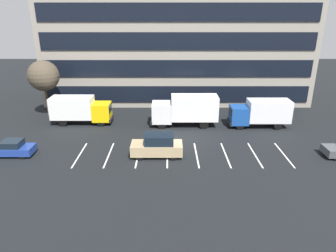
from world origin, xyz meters
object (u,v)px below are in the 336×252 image
object	(u,v)px
box_truck_blue	(262,112)
box_truck_white	(187,109)
suv_tan	(159,146)
box_truck_yellow	(82,109)
sedan_navy	(13,148)
bare_tree	(45,76)

from	to	relation	value
box_truck_blue	box_truck_white	distance (m)	8.78
box_truck_white	suv_tan	bearing A→B (deg)	-110.63
box_truck_yellow	sedan_navy	bearing A→B (deg)	-115.62
suv_tan	box_truck_blue	bearing A→B (deg)	33.38
box_truck_blue	sedan_navy	bearing A→B (deg)	-163.32
box_truck_yellow	suv_tan	xyz separation A→B (m)	(9.62, -8.96, -0.82)
box_truck_yellow	sedan_navy	world-z (taller)	box_truck_yellow
bare_tree	box_truck_blue	bearing A→B (deg)	-8.75
box_truck_blue	bare_tree	world-z (taller)	bare_tree
box_truck_yellow	bare_tree	bearing A→B (deg)	149.68
box_truck_blue	suv_tan	size ratio (longest dim) A/B	1.46
sedan_navy	bare_tree	bearing A→B (deg)	93.97
bare_tree	box_truck_white	bearing A→B (deg)	-11.54
suv_tan	box_truck_white	bearing A→B (deg)	69.37
box_truck_white	sedan_navy	xyz separation A→B (m)	(-16.97, -8.16, -1.34)
suv_tan	sedan_navy	xyz separation A→B (m)	(-13.85, 0.12, -0.34)
box_truck_blue	suv_tan	xyz separation A→B (m)	(-11.88, -7.83, -0.78)
box_truck_yellow	bare_tree	size ratio (longest dim) A/B	0.99
box_truck_yellow	sedan_navy	xyz separation A→B (m)	(-4.24, -8.84, -1.16)
box_truck_yellow	box_truck_white	bearing A→B (deg)	-3.04
box_truck_blue	box_truck_white	size ratio (longest dim) A/B	0.89
suv_tan	sedan_navy	bearing A→B (deg)	179.52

